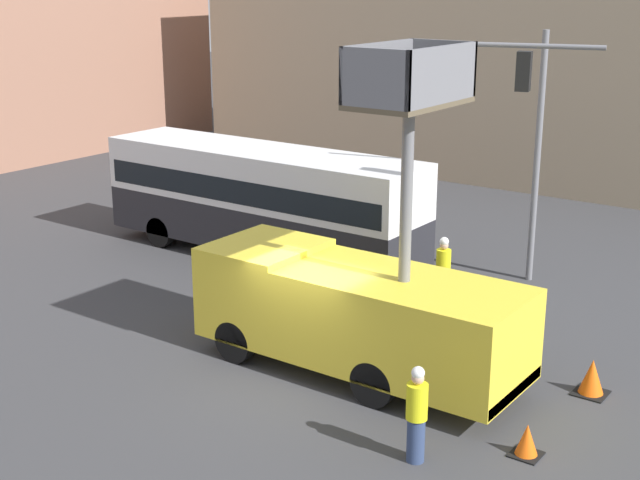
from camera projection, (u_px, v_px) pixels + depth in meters
name	position (u px, v px, depth m)	size (l,w,h in m)	color
ground_plane	(298.00, 380.00, 18.76)	(120.00, 120.00, 0.00)	#38383A
building_backdrop_side	(528.00, 67.00, 38.68)	(10.00, 28.00, 8.67)	tan
utility_truck	(357.00, 306.00, 18.70)	(2.58, 7.20, 6.97)	yellow
city_bus	(262.00, 195.00, 26.47)	(2.52, 10.38, 3.29)	#232328
traffic_light_pole	(534.00, 123.00, 22.67)	(3.47, 3.22, 6.84)	slate
road_worker_near_truck	(417.00, 414.00, 15.41)	(0.38, 0.38, 1.81)	navy
road_worker_directing	(443.00, 271.00, 22.84)	(0.38, 0.38, 1.81)	navy
traffic_cone_near_truck	(592.00, 378.00, 18.07)	(0.66, 0.66, 0.75)	black
traffic_cone_mid_road	(527.00, 441.00, 15.77)	(0.53, 0.53, 0.61)	black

